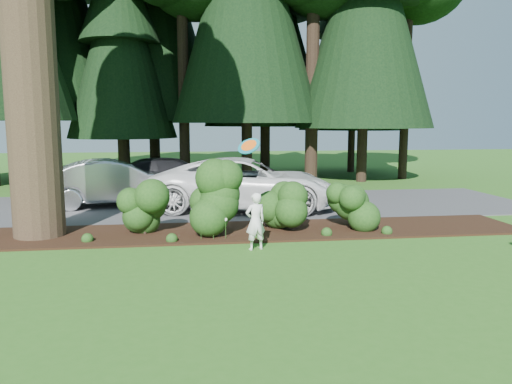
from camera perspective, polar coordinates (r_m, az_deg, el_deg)
ground at (r=9.97m, az=-2.39°, el=-8.75°), size 80.00×80.00×0.00m
mulch_bed at (r=13.10m, az=-3.77°, el=-4.58°), size 16.00×2.50×0.05m
driveway at (r=17.27m, az=-4.79°, el=-1.56°), size 22.00×6.00×0.03m
shrub_row at (r=12.92m, az=-0.36°, el=-1.20°), size 6.53×1.60×1.61m
lily_cluster at (r=12.16m, az=-4.91°, el=-3.31°), size 0.69×0.09×0.57m
car_silver_wagon at (r=17.77m, az=-15.83°, el=1.05°), size 5.02×2.56×1.58m
car_white_suv at (r=16.31m, az=-1.18°, el=0.96°), size 6.51×3.86×1.70m
car_dark_suv at (r=19.43m, az=-9.39°, el=1.68°), size 5.21×2.32×1.49m
child at (r=11.26m, az=-0.06°, el=-3.37°), size 0.55×0.44×1.31m
frisbee at (r=11.43m, az=-0.82°, el=5.28°), size 0.60×0.47×0.49m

